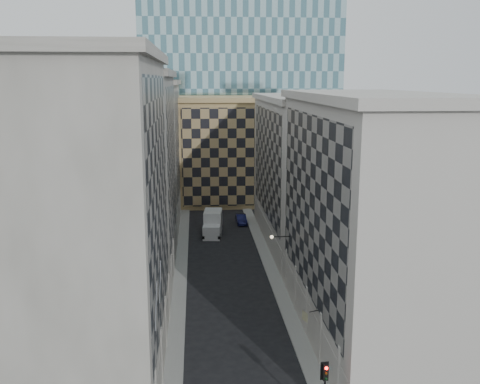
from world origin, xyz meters
TOP-DOWN VIEW (x-y plane):
  - sidewalk_west at (-5.25, 30.00)m, footprint 1.50×100.00m
  - sidewalk_east at (5.25, 30.00)m, footprint 1.50×100.00m
  - bldg_left_a at (-10.88, 11.00)m, footprint 10.80×22.80m
  - bldg_left_b at (-10.88, 33.00)m, footprint 10.80×22.80m
  - bldg_left_c at (-10.88, 55.00)m, footprint 10.80×22.80m
  - bldg_right_a at (10.88, 15.00)m, footprint 10.80×26.80m
  - bldg_right_b at (10.89, 42.00)m, footprint 10.80×28.80m
  - tan_block at (2.00, 67.90)m, footprint 16.80×14.80m
  - church_tower at (0.00, 82.00)m, footprint 7.20×7.20m
  - flagpoles_left at (-5.90, 6.00)m, footprint 0.10×6.33m
  - bracket_lamp at (4.38, 24.00)m, footprint 1.98×0.36m
  - traffic_light at (4.55, 2.53)m, footprint 0.54×0.47m
  - box_truck at (-1.05, 46.44)m, footprint 3.07×6.28m
  - dark_car at (3.50, 51.92)m, footprint 1.60×4.25m
  - shop_sign at (4.96, 10.58)m, footprint 1.25×0.69m

SIDE VIEW (x-z plane):
  - sidewalk_west at x=-5.25m, z-range 0.00..0.15m
  - sidewalk_east at x=5.25m, z-range 0.00..0.15m
  - dark_car at x=3.50m, z-range 0.00..1.39m
  - box_truck at x=-1.05m, z-range -0.22..3.11m
  - traffic_light at x=4.55m, z-range 1.08..5.35m
  - shop_sign at x=4.96m, z-range 3.44..4.23m
  - bracket_lamp at x=4.38m, z-range 6.02..6.38m
  - flagpoles_left at x=-5.90m, z-range 6.83..9.17m
  - tan_block at x=2.00m, z-range 0.04..18.84m
  - bldg_right_b at x=10.89m, z-range 0.00..19.70m
  - bldg_right_a at x=10.88m, z-range -0.03..20.67m
  - bldg_left_c at x=-10.88m, z-range -0.02..21.68m
  - bldg_left_b at x=-10.88m, z-range -0.03..22.67m
  - bldg_left_a at x=-10.88m, z-range -0.03..23.67m
  - church_tower at x=0.00m, z-range 1.20..52.70m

